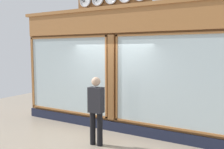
# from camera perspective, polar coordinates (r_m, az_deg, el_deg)

# --- Properties ---
(shop_facade) EXTENTS (6.67, 0.42, 4.06)m
(shop_facade) POSITION_cam_1_polar(r_m,az_deg,el_deg) (7.07, 0.50, 1.42)
(shop_facade) COLOR brown
(shop_facade) RESTS_ON ground_plane
(pedestrian) EXTENTS (0.37, 0.24, 1.69)m
(pedestrian) POSITION_cam_1_polar(r_m,az_deg,el_deg) (6.04, -3.72, -7.77)
(pedestrian) COLOR black
(pedestrian) RESTS_ON ground_plane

